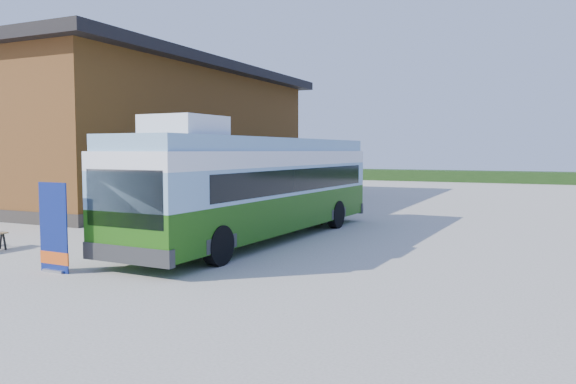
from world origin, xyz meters
The scene contains 9 objects.
ground centered at (0.00, 0.00, 0.00)m, with size 100.00×100.00×0.00m, color #BCB7AD.
barn centered at (-10.50, 10.00, 3.59)m, with size 9.60×21.20×7.50m.
hedge centered at (8.00, 38.00, 0.50)m, with size 40.00×3.00×1.00m, color #264419.
bus centered at (0.81, 0.47, 1.79)m, with size 3.10×12.32×3.76m.
awning centered at (-1.70, 0.52, 2.73)m, with size 2.99×4.62×0.54m.
banner centered at (-1.29, -5.85, 0.87)m, with size 0.92×0.21×2.12m.
person_a centered at (1.12, 4.71, 0.87)m, with size 0.64×0.42×1.74m, color #999999.
person_b centered at (-4.66, 9.23, 0.89)m, with size 0.87×0.68×1.78m, color #999999.
slurry_tanker centered at (-5.70, 14.31, 1.27)m, with size 3.08×5.72×2.21m.
Camera 1 is at (9.20, -15.33, 2.87)m, focal length 35.00 mm.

